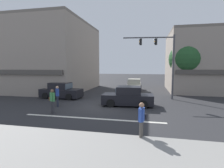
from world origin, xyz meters
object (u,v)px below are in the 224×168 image
Objects in this scene: pedestrian_mid_crossing at (52,100)px; pedestrian_far_side at (57,95)px; sedan_approaching_near at (128,97)px; pedestrian_foreground_with_bag at (142,119)px; sedan_parked_curbside at (134,85)px; traffic_light_mast at (163,56)px; utility_pole_near_left at (40,59)px; sedan_waiting_far at (61,91)px; street_tree at (185,59)px.

pedestrian_mid_crossing and pedestrian_far_side have the same top height.
sedan_approaching_near is 6.73m from pedestrian_foreground_with_bag.
traffic_light_mast is at bearing -59.03° from sedan_parked_curbside.
sedan_waiting_far is (3.72, -2.23, -3.30)m from utility_pole_near_left.
sedan_approaching_near is at bearing -15.73° from sedan_waiting_far.
sedan_parked_curbside is at bearing 45.18° from sedan_waiting_far.
pedestrian_mid_crossing reaches higher than sedan_parked_curbside.
sedan_waiting_far is 5.88m from pedestrian_mid_crossing.
sedan_approaching_near is at bearing -88.53° from sedan_parked_curbside.
traffic_light_mast is 1.49× the size of sedan_waiting_far.
utility_pole_near_left is at bearing 148.99° from sedan_waiting_far.
pedestrian_foreground_with_bag is at bearing -107.18° from street_tree.
traffic_light_mast is 10.31m from pedestrian_far_side.
pedestrian_far_side is at bearing -47.42° from utility_pole_near_left.
pedestrian_far_side is at bearing -66.15° from sedan_waiting_far.
sedan_waiting_far is at bearing 164.27° from sedan_approaching_near.
pedestrian_mid_crossing is (-4.75, -3.45, 0.24)m from sedan_approaching_near.
street_tree is at bearing 54.89° from traffic_light_mast.
pedestrian_far_side is at bearing -141.28° from street_tree.
utility_pole_near_left is 1.25× the size of traffic_light_mast.
sedan_approaching_near is at bearing 101.69° from pedestrian_foreground_with_bag.
street_tree is 0.76× the size of utility_pole_near_left.
traffic_light_mast is 3.71× the size of pedestrian_foreground_with_bag.
street_tree reaches higher than sedan_approaching_near.
pedestrian_foreground_with_bag is (12.08, -10.79, -3.06)m from utility_pole_near_left.
street_tree is 3.52× the size of pedestrian_foreground_with_bag.
traffic_light_mast is 1.49× the size of sedan_approaching_near.
sedan_parked_curbside is (-3.17, 5.28, -3.46)m from traffic_light_mast.
sedan_approaching_near is 1.00× the size of sedan_parked_curbside.
pedestrian_foreground_with_bag is at bearing -78.31° from sedan_approaching_near.
sedan_approaching_near is at bearing 35.99° from pedestrian_mid_crossing.
sedan_parked_curbside is 11.56m from pedestrian_far_side.
street_tree is 14.62m from pedestrian_far_side.
sedan_waiting_far is 2.50× the size of pedestrian_far_side.
pedestrian_mid_crossing is (-7.69, -6.96, -3.22)m from traffic_light_mast.
street_tree is at bearing 72.82° from pedestrian_foreground_with_bag.
pedestrian_foreground_with_bag is (-1.58, -10.10, -3.22)m from traffic_light_mast.
sedan_approaching_near is at bearing 15.51° from pedestrian_far_side.
pedestrian_foreground_with_bag is 1.00× the size of pedestrian_far_side.
pedestrian_foreground_with_bag and pedestrian_mid_crossing have the same top height.
sedan_waiting_far is (-7.00, 1.97, 0.00)m from sedan_approaching_near.
street_tree reaches higher than sedan_parked_curbside.
utility_pole_near_left reaches higher than pedestrian_foreground_with_bag.
pedestrian_mid_crossing is at bearing -137.86° from traffic_light_mast.
sedan_parked_curbside is 15.46m from pedestrian_foreground_with_bag.
street_tree is 16.73m from utility_pole_near_left.
utility_pole_near_left is 1.85× the size of sedan_waiting_far.
sedan_approaching_near is 1.00× the size of sedan_waiting_far.
street_tree is 4.79m from traffic_light_mast.
utility_pole_near_left is 1.86× the size of sedan_parked_curbside.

